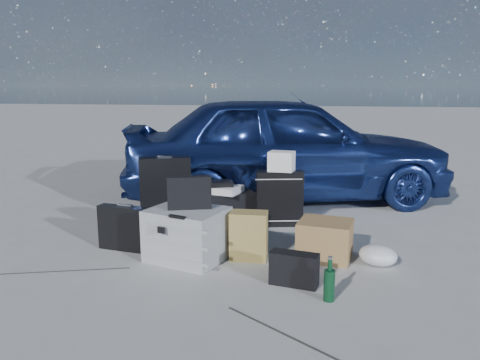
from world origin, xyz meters
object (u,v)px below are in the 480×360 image
Objects in this scene: car at (286,147)px; duffel_bag at (223,208)px; cardboard_box at (325,240)px; pelican_case at (187,234)px; suitcase_right at (279,198)px; green_bottle at (329,280)px; briefcase at (126,228)px; suitcase_left at (165,189)px.

duffel_bag is at bearing 136.34° from car.
duffel_bag is 1.52× the size of cardboard_box.
car is 6.66× the size of pelican_case.
duffel_bag is at bearing 168.66° from suitcase_right.
car is 2.08m from cardboard_box.
green_bottle is at bearing -9.23° from pelican_case.
suitcase_right is at bearing -27.08° from duffel_bag.
pelican_case is 1.13m from cardboard_box.
car is at bearing 79.06° from suitcase_right.
suitcase_left reaches higher than briefcase.
car reaches higher than cardboard_box.
suitcase_right is 1.74m from green_bottle.
duffel_bag is at bearing -16.78° from suitcase_left.
briefcase is at bearing -176.21° from cardboard_box.
suitcase_left is (-1.15, -1.15, -0.32)m from car.
green_bottle is (0.53, -2.75, -0.52)m from car.
briefcase is 1.18× the size of cardboard_box.
suitcase_right is at bearing 46.99° from briefcase.
briefcase is 1.16m from duffel_bag.
duffel_bag is (0.65, 0.96, -0.03)m from briefcase.
cardboard_box is (0.47, -0.86, -0.12)m from suitcase_right.
briefcase is 0.93m from suitcase_left.
briefcase reaches higher than green_bottle.
briefcase is 1.57m from suitcase_right.
pelican_case is 2.00× the size of green_bottle.
duffel_bag is at bearing 141.00° from cardboard_box.
suitcase_left is at bearing 155.82° from duffel_bag.
pelican_case is (-0.61, -2.18, -0.45)m from car.
briefcase is at bearing 158.43° from green_bottle.
car is 9.24× the size of cardboard_box.
pelican_case is 0.92× the size of duffel_bag.
car is 1.16m from suitcase_right.
car is 13.32× the size of green_bottle.
car reaches higher than pelican_case.
green_bottle is (1.69, -1.60, -0.19)m from suitcase_left.
green_bottle is (1.14, -0.57, -0.07)m from pelican_case.
green_bottle is (0.50, -1.66, -0.14)m from suitcase_right.
pelican_case is 0.86× the size of suitcase_left.
pelican_case is at bearing -2.83° from briefcase.
cardboard_box is at bearing 92.37° from green_bottle.
suitcase_right reaches higher than briefcase.
duffel_bag is at bearing 123.34° from green_bottle.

